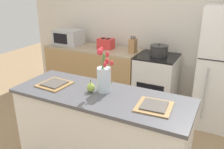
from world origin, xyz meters
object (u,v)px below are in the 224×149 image
stove_range (156,83)px  flower_vase (104,76)px  pear_figurine (91,87)px  knife_block (133,46)px  cooking_pot (159,50)px  toaster (106,44)px  plate_setting_left (55,84)px  microwave (68,37)px  plate_setting_right (154,106)px

stove_range → flower_vase: 1.65m
pear_figurine → knife_block: bearing=97.2°
cooking_pot → flower_vase: bearing=-94.1°
toaster → cooking_pot: (0.93, -0.01, -0.01)m
plate_setting_left → microwave: microwave is taller
pear_figurine → plate_setting_left: (-0.44, -0.03, -0.04)m
plate_setting_left → toaster: 1.68m
knife_block → plate_setting_left: bearing=-98.6°
flower_vase → plate_setting_right: size_ratio=1.38×
pear_figurine → plate_setting_left: 0.45m
plate_setting_left → toaster: size_ratio=1.16×
cooking_pot → pear_figurine: bearing=-97.6°
plate_setting_right → knife_block: size_ratio=1.20×
flower_vase → knife_block: flower_vase is taller
flower_vase → cooking_pot: bearing=85.9°
stove_range → pear_figurine: pear_figurine is taller
plate_setting_right → toaster: 2.15m
microwave → knife_block: 1.26m
stove_range → toaster: (-0.92, 0.03, 0.55)m
plate_setting_left → plate_setting_right: bearing=0.0°
pear_figurine → plate_setting_right: bearing=-2.2°
stove_range → flower_vase: bearing=-93.9°
pear_figurine → cooking_pot: 1.64m
stove_range → pear_figurine: 1.69m
plate_setting_left → knife_block: 1.64m
pear_figurine → toaster: toaster is taller
stove_range → plate_setting_left: plate_setting_left is taller
toaster → plate_setting_right: bearing=-50.3°
flower_vase → toaster: size_ratio=1.61×
flower_vase → toaster: (-0.82, 1.56, -0.08)m
stove_range → knife_block: (-0.41, -0.01, 0.57)m
stove_range → toaster: toaster is taller
plate_setting_left → knife_block: bearing=81.4°
pear_figurine → stove_range: bearing=82.5°
microwave → plate_setting_right: bearing=-37.4°
plate_setting_left → microwave: (-1.02, 1.62, 0.11)m
stove_range → plate_setting_right: 1.75m
plate_setting_left → plate_setting_right: (1.11, 0.00, 0.00)m
plate_setting_left → microwave: bearing=122.1°
pear_figurine → plate_setting_right: size_ratio=0.40×
microwave → cooking_pot: bearing=0.9°
plate_setting_right → knife_block: bearing=118.1°
pear_figurine → toaster: size_ratio=0.46×
pear_figurine → plate_setting_left: size_ratio=0.40×
flower_vase → cooking_pot: (0.11, 1.55, -0.09)m
plate_setting_right → stove_range: bearing=105.6°
toaster → cooking_pot: 0.93m
pear_figurine → toaster: 1.78m
flower_vase → pear_figurine: 0.17m
toaster → microwave: size_ratio=0.58×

